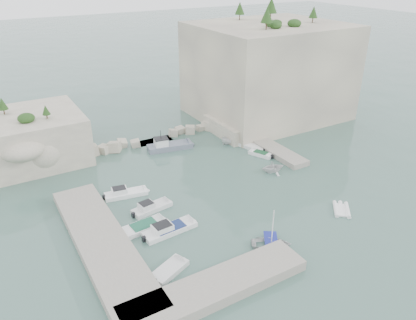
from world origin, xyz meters
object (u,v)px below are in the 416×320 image
motorboat_a (126,196)px  rowboat (271,246)px  tender_east_d (233,144)px  motorboat_e (169,272)px  tender_east_b (261,155)px  motorboat_d (170,231)px  work_boat (170,149)px  tender_east_a (273,172)px  tender_east_c (252,148)px  motorboat_c (144,229)px  inflatable_dinghy (341,211)px  motorboat_b (152,210)px

motorboat_a → rowboat: 20.01m
tender_east_d → motorboat_e: bearing=149.7°
tender_east_b → tender_east_d: (-1.16, 5.97, 0.00)m
motorboat_e → rowboat: 11.15m
motorboat_d → work_boat: bearing=60.3°
motorboat_a → tender_east_a: size_ratio=1.74×
motorboat_a → tender_east_b: 22.10m
rowboat → motorboat_d: bearing=79.5°
tender_east_c → rowboat: bearing=130.2°
motorboat_c → inflatable_dinghy: size_ratio=1.59×
motorboat_b → rowboat: 15.15m
motorboat_b → tender_east_d: bearing=21.6°
motorboat_c → tender_east_a: tender_east_a is taller
motorboat_a → tender_east_c: size_ratio=1.18×
motorboat_b → motorboat_c: 3.85m
motorboat_a → tender_east_d: 21.98m
rowboat → tender_east_a: (10.69, 13.13, 0.00)m
motorboat_d → tender_east_b: (20.57, 10.54, 0.00)m
motorboat_b → inflatable_dinghy: size_ratio=1.53×
motorboat_c → rowboat: bearing=-48.3°
motorboat_d → tender_east_d: 25.48m
motorboat_b → tender_east_a: size_ratio=1.59×
rowboat → tender_east_a: size_ratio=1.23×
motorboat_d → tender_east_d: size_ratio=1.68×
motorboat_a → tender_east_c: motorboat_a is taller
motorboat_e → work_boat: size_ratio=0.56×
motorboat_d → motorboat_b: bearing=85.7°
motorboat_d → tender_east_d: (19.41, 16.50, 0.00)m
motorboat_c → tender_east_b: size_ratio=1.38×
motorboat_d → work_boat: work_boat is taller
motorboat_c → rowboat: 14.23m
motorboat_c → tender_east_d: bearing=28.8°
tender_east_b → tender_east_c: (0.38, 2.81, 0.00)m
work_boat → tender_east_b: bearing=-30.3°
motorboat_d → inflatable_dinghy: 20.76m
motorboat_d → motorboat_e: (-2.90, -5.90, 0.00)m
motorboat_c → inflatable_dinghy: 23.58m
inflatable_dinghy → tender_east_b: (0.94, 17.28, 0.00)m
work_boat → motorboat_b: bearing=-112.9°
tender_east_d → rowboat: bearing=169.6°
motorboat_c → tender_east_a: 21.33m
tender_east_b → tender_east_c: same height
motorboat_b → motorboat_c: (-2.31, -3.09, 0.00)m
motorboat_b → rowboat: size_ratio=1.29×
tender_east_a → work_boat: 17.18m
motorboat_e → tender_east_a: bearing=4.3°
motorboat_d → motorboat_e: 6.57m
motorboat_b → inflatable_dinghy: motorboat_b is taller
motorboat_a → motorboat_d: (1.52, -9.78, 0.00)m
rowboat → tender_east_d: (11.32, 24.27, 0.00)m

